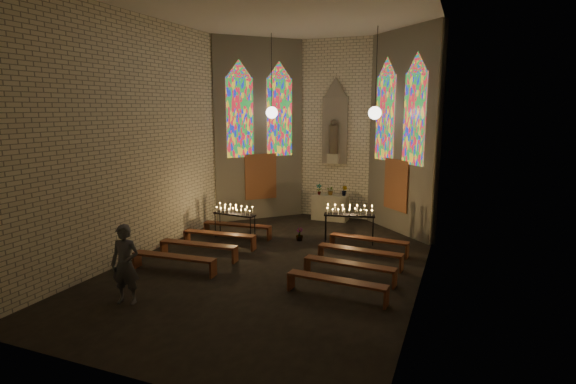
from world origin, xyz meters
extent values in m
plane|color=black|center=(0.00, 0.00, 0.00)|extent=(12.00, 12.00, 0.00)
cube|color=beige|center=(0.00, 6.00, 3.50)|extent=(8.00, 0.02, 7.00)
cube|color=beige|center=(0.00, -6.00, 3.50)|extent=(8.00, 0.02, 7.00)
cube|color=beige|center=(-4.00, 0.00, 3.50)|extent=(0.02, 12.00, 7.00)
cube|color=beige|center=(4.00, 0.00, 3.50)|extent=(0.02, 12.00, 7.00)
cube|color=silver|center=(0.00, 0.00, 7.00)|extent=(8.00, 12.00, 0.01)
cube|color=beige|center=(-2.75, 4.75, 3.50)|extent=(2.72, 2.72, 7.00)
cube|color=beige|center=(2.75, 4.75, 3.50)|extent=(2.72, 2.72, 7.00)
cube|color=#4C3F8C|center=(-3.21, 4.06, 4.00)|extent=(0.78, 0.78, 3.00)
cube|color=#4C3F8C|center=(-2.06, 5.21, 4.00)|extent=(0.78, 0.78, 3.00)
cube|color=#4C3F8C|center=(2.06, 5.21, 4.00)|extent=(0.78, 0.78, 3.00)
cube|color=#4C3F8C|center=(3.21, 4.06, 4.00)|extent=(0.78, 0.78, 3.00)
cube|color=brown|center=(-2.63, 4.63, 1.70)|extent=(0.95, 0.95, 1.80)
cube|color=brown|center=(2.63, 4.63, 1.70)|extent=(0.95, 0.95, 1.80)
cube|color=gray|center=(0.00, 5.92, 3.50)|extent=(1.00, 0.12, 2.60)
cone|color=gray|center=(0.00, 5.92, 5.15)|extent=(1.00, 1.00, 0.80)
cube|color=#BDB99A|center=(0.00, 5.78, 2.40)|extent=(0.45, 0.30, 0.40)
cylinder|color=brown|center=(0.00, 5.78, 3.15)|extent=(0.36, 0.36, 1.10)
sphere|color=brown|center=(0.00, 5.78, 3.80)|extent=(0.26, 0.26, 0.26)
sphere|color=white|center=(-1.90, 4.10, 4.20)|extent=(0.44, 0.44, 0.44)
cylinder|color=black|center=(-1.90, 4.10, 5.60)|extent=(0.02, 0.02, 2.80)
sphere|color=white|center=(1.90, 4.10, 4.20)|extent=(0.44, 0.44, 0.44)
cylinder|color=black|center=(1.90, 4.10, 5.60)|extent=(0.02, 0.02, 2.80)
cube|color=#BDB99A|center=(0.00, 5.45, 0.50)|extent=(1.40, 0.60, 1.00)
imported|color=#4C723F|center=(-0.44, 5.35, 1.22)|extent=(0.26, 0.20, 0.43)
imported|color=#4C723F|center=(0.01, 5.47, 1.18)|extent=(0.37, 0.33, 0.35)
imported|color=#4C723F|center=(0.55, 5.51, 1.20)|extent=(0.28, 0.26, 0.41)
imported|color=#4C723F|center=(-0.13, 2.32, 0.22)|extent=(0.27, 0.27, 0.43)
cube|color=black|center=(-2.23, 1.69, 0.86)|extent=(1.52, 0.48, 0.05)
cylinder|color=black|center=(-2.94, 1.61, 0.42)|extent=(0.03, 0.03, 0.84)
cylinder|color=black|center=(-1.54, 1.50, 0.42)|extent=(0.03, 0.03, 0.84)
cylinder|color=black|center=(-2.92, 1.89, 0.42)|extent=(0.03, 0.03, 0.84)
cylinder|color=black|center=(-1.52, 1.78, 0.42)|extent=(0.03, 0.03, 0.84)
cube|color=black|center=(1.46, 2.67, 0.94)|extent=(1.68, 0.73, 0.05)
cylinder|color=black|center=(0.75, 2.36, 0.46)|extent=(0.03, 0.03, 0.92)
cylinder|color=black|center=(2.25, 2.69, 0.46)|extent=(0.03, 0.03, 0.92)
cylinder|color=black|center=(0.68, 2.66, 0.46)|extent=(0.03, 0.03, 0.92)
cylinder|color=black|center=(2.18, 2.99, 0.46)|extent=(0.03, 0.03, 0.92)
cube|color=#5D2E1A|center=(-2.27, 1.93, 0.43)|extent=(2.42, 0.50, 0.06)
cube|color=#5D2E1A|center=(-3.43, 1.85, 0.22)|extent=(0.08, 0.34, 0.43)
cube|color=#5D2E1A|center=(-1.10, 2.01, 0.22)|extent=(0.08, 0.34, 0.43)
cube|color=#5D2E1A|center=(2.27, 1.93, 0.43)|extent=(2.42, 0.50, 0.06)
cube|color=#5D2E1A|center=(1.10, 2.01, 0.22)|extent=(0.08, 0.34, 0.43)
cube|color=#5D2E1A|center=(3.43, 1.85, 0.22)|extent=(0.08, 0.34, 0.43)
cube|color=#5D2E1A|center=(-2.27, 0.73, 0.43)|extent=(2.42, 0.50, 0.06)
cube|color=#5D2E1A|center=(-3.43, 0.65, 0.22)|extent=(0.08, 0.34, 0.43)
cube|color=#5D2E1A|center=(-1.10, 0.81, 0.22)|extent=(0.08, 0.34, 0.43)
cube|color=#5D2E1A|center=(2.27, 0.73, 0.43)|extent=(2.42, 0.50, 0.06)
cube|color=#5D2E1A|center=(1.10, 0.81, 0.22)|extent=(0.08, 0.34, 0.43)
cube|color=#5D2E1A|center=(3.43, 0.65, 0.22)|extent=(0.08, 0.34, 0.43)
cube|color=#5D2E1A|center=(-2.27, -0.47, 0.43)|extent=(2.42, 0.50, 0.06)
cube|color=#5D2E1A|center=(-3.43, -0.55, 0.22)|extent=(0.08, 0.34, 0.43)
cube|color=#5D2E1A|center=(-1.10, -0.39, 0.22)|extent=(0.08, 0.34, 0.43)
cube|color=#5D2E1A|center=(2.27, -0.47, 0.43)|extent=(2.42, 0.50, 0.06)
cube|color=#5D2E1A|center=(1.10, -0.39, 0.22)|extent=(0.08, 0.34, 0.43)
cube|color=#5D2E1A|center=(3.43, -0.55, 0.22)|extent=(0.08, 0.34, 0.43)
cube|color=#5D2E1A|center=(-2.27, -1.67, 0.43)|extent=(2.42, 0.50, 0.06)
cube|color=#5D2E1A|center=(-3.43, -1.75, 0.22)|extent=(0.08, 0.34, 0.43)
cube|color=#5D2E1A|center=(-1.10, -1.59, 0.22)|extent=(0.08, 0.34, 0.43)
cube|color=#5D2E1A|center=(2.27, -1.67, 0.43)|extent=(2.42, 0.50, 0.06)
cube|color=#5D2E1A|center=(1.10, -1.59, 0.22)|extent=(0.08, 0.34, 0.43)
cube|color=#5D2E1A|center=(3.43, -1.75, 0.22)|extent=(0.08, 0.34, 0.43)
imported|color=#43454C|center=(-2.07, -3.70, 0.91)|extent=(0.74, 0.56, 1.82)
camera|label=1|loc=(4.87, -11.24, 4.36)|focal=28.00mm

